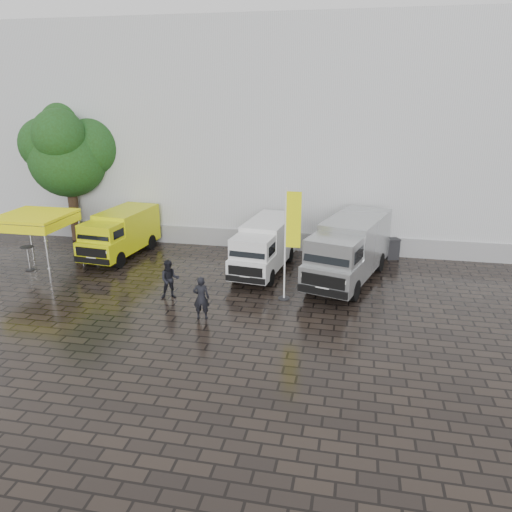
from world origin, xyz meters
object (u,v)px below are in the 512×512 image
at_px(van_silver, 349,251).
at_px(person_tent, 170,279).
at_px(van_yellow, 120,235).
at_px(cocktail_table, 29,258).
at_px(van_white, 264,247).
at_px(canopy_tent, 34,218).
at_px(wheelie_bin, 392,249).
at_px(flagpole, 290,239).
at_px(person_front, 201,298).

distance_m(van_silver, person_tent, 8.11).
xyz_separation_m(van_yellow, cocktail_table, (-3.44, -2.90, -0.58)).
bearing_deg(van_white, cocktail_table, -162.35).
height_order(van_yellow, canopy_tent, canopy_tent).
relative_size(van_silver, wheelie_bin, 6.02).
relative_size(flagpole, person_tent, 2.86).
bearing_deg(wheelie_bin, person_front, -149.18).
bearing_deg(flagpole, cocktail_table, 175.53).
xyz_separation_m(canopy_tent, flagpole, (12.38, -1.12, 0.04)).
xyz_separation_m(van_yellow, wheelie_bin, (13.99, 2.49, -0.64)).
bearing_deg(van_white, flagpole, -56.38).
bearing_deg(person_tent, van_silver, 5.16).
height_order(van_white, wheelie_bin, van_white).
distance_m(flagpole, person_tent, 5.30).
bearing_deg(cocktail_table, canopy_tent, 12.06).
relative_size(cocktail_table, wheelie_bin, 1.10).
relative_size(van_yellow, person_tent, 3.06).
bearing_deg(cocktail_table, van_yellow, 40.14).
bearing_deg(wheelie_bin, van_silver, -139.27).
bearing_deg(van_white, van_silver, -0.93).
xyz_separation_m(canopy_tent, cocktail_table, (-0.52, -0.11, -2.01)).
xyz_separation_m(van_silver, person_front, (-5.36, -5.20, -0.56)).
relative_size(van_silver, cocktail_table, 5.45).
xyz_separation_m(van_white, van_silver, (3.99, -0.53, 0.22)).
distance_m(van_white, flagpole, 3.89).
bearing_deg(van_yellow, canopy_tent, -130.64).
xyz_separation_m(van_yellow, van_silver, (11.83, -1.23, 0.23)).
distance_m(wheelie_bin, person_front, 11.68).
distance_m(van_yellow, flagpole, 10.35).
bearing_deg(canopy_tent, person_front, -21.23).
distance_m(flagpole, wheelie_bin, 8.12).
relative_size(van_silver, person_tent, 3.91).
height_order(canopy_tent, flagpole, flagpole).
bearing_deg(wheelie_bin, flagpole, -144.30).
distance_m(van_yellow, person_tent, 6.63).
xyz_separation_m(flagpole, wheelie_bin, (4.53, 6.40, -2.11)).
relative_size(van_yellow, van_white, 0.93).
bearing_deg(person_front, person_tent, -50.06).
bearing_deg(person_front, van_white, -112.61).
bearing_deg(flagpole, van_silver, 48.66).
distance_m(van_silver, cocktail_table, 15.38).
bearing_deg(van_silver, person_tent, -137.80).
xyz_separation_m(van_white, person_tent, (-3.26, -4.09, -0.36)).
xyz_separation_m(van_yellow, person_tent, (4.57, -4.79, -0.35)).
height_order(van_yellow, van_white, van_white).
bearing_deg(flagpole, person_tent, -169.81).
distance_m(canopy_tent, wheelie_bin, 17.84).
height_order(flagpole, wheelie_bin, flagpole).
height_order(van_yellow, flagpole, flagpole).
height_order(van_silver, canopy_tent, van_silver).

